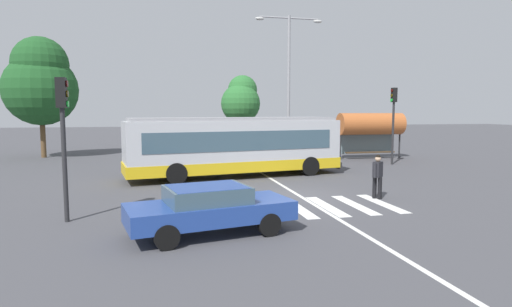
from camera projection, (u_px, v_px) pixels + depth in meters
The scene contains 15 objects.
ground_plane at pixel (294, 196), 16.86m from camera, with size 160.00×160.00×0.00m, color #47474C.
city_transit_bus at pixel (235, 146), 21.78m from camera, with size 11.52×4.30×3.06m.
pedestrian_crossing_street at pixel (378, 174), 16.26m from camera, with size 0.48×0.45×1.72m.
foreground_sedan at pixel (209, 207), 11.56m from camera, with size 4.77×2.67×1.35m.
parked_car_teal at pixel (190, 146), 31.41m from camera, with size 2.08×4.60×1.35m.
parked_car_red at pixel (224, 145), 32.43m from camera, with size 2.02×4.57×1.35m.
parked_car_black at pixel (262, 145), 32.61m from camera, with size 2.01×4.57×1.35m.
traffic_light_near_corner at pixel (63, 125), 12.66m from camera, with size 0.33×0.32×4.38m.
traffic_light_far_corner at pixel (393, 113), 26.55m from camera, with size 0.33×0.32×4.84m.
bus_stop_shelter at pixel (371, 125), 30.02m from camera, with size 4.77×1.54×3.25m.
twin_arm_street_lamp at pixel (289, 74), 27.68m from camera, with size 4.53×0.32×9.54m.
background_tree_left at pixel (41, 82), 30.31m from camera, with size 5.16×5.16×8.67m.
background_tree_right at pixel (241, 100), 37.97m from camera, with size 3.53×3.53×6.62m.
crosswalk_painted_stripes at pixel (298, 208), 14.80m from camera, with size 6.94×3.23×0.01m.
lane_center_line at pixel (285, 187), 18.85m from camera, with size 0.16×24.00×0.01m, color silver.
Camera 1 is at (-5.21, -15.84, 3.38)m, focal length 29.61 mm.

